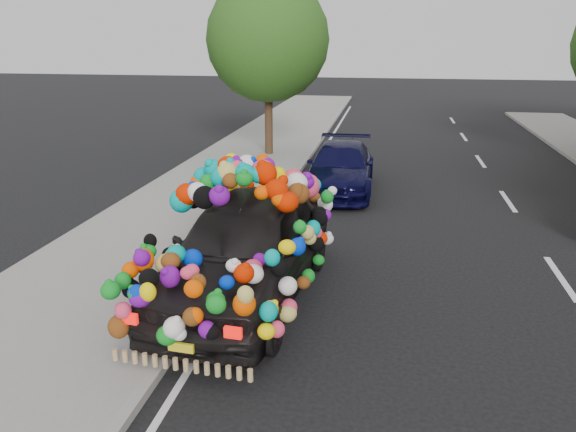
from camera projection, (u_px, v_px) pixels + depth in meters
name	position (u px, v px, depth m)	size (l,w,h in m)	color
ground	(360.00, 264.00, 10.71)	(100.00, 100.00, 0.00)	black
sidewalk	(148.00, 247.00, 11.41)	(4.00, 60.00, 0.12)	gray
kerb	(241.00, 253.00, 11.08)	(0.15, 60.00, 0.13)	gray
lane_markings	(561.00, 278.00, 10.10)	(6.00, 50.00, 0.01)	silver
tree_near_sidewalk	(268.00, 40.00, 19.01)	(4.20, 4.20, 6.13)	#332114
plush_art_car	(246.00, 226.00, 9.07)	(2.79, 5.41, 2.37)	black
navy_sedan	(341.00, 168.00, 15.70)	(1.80, 4.42, 1.28)	black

